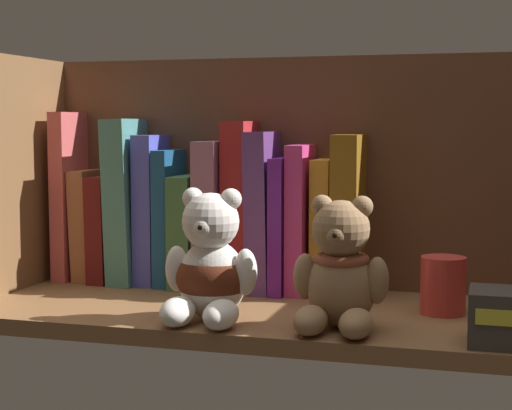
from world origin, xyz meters
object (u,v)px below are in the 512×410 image
object	(u,v)px
book_11	(305,218)
book_1	(92,224)
book_8	(243,204)
book_4	(155,209)
book_2	(111,228)
book_6	(194,229)
book_12	(325,225)
teddy_bear_smaller	(340,273)
book_10	(287,223)
book_0	(74,195)
book_7	(218,214)
book_9	(267,210)
book_5	(174,216)
book_3	(133,200)
book_13	(350,214)
teddy_bear_larger	(210,269)
pillar_candle	(443,285)

from	to	relation	value
book_11	book_1	bearing A→B (deg)	180.00
book_8	book_4	bearing A→B (deg)	180.00
book_2	book_6	bearing A→B (deg)	0.00
book_12	teddy_bear_smaller	bearing A→B (deg)	-74.26
book_8	book_12	world-z (taller)	book_8
book_6	book_10	size ratio (longest dim) A/B	0.85
book_8	book_2	bearing A→B (deg)	180.00
book_11	book_4	bearing A→B (deg)	180.00
book_0	book_7	bearing A→B (deg)	0.00
book_0	book_9	world-z (taller)	book_0
book_8	teddy_bear_smaller	xyz separation A→B (cm)	(17.54, -20.73, -5.19)
book_1	book_12	world-z (taller)	book_12
book_10	teddy_bear_smaller	size ratio (longest dim) A/B	1.22
book_2	teddy_bear_smaller	distance (cm)	43.05
book_0	book_11	xyz separation A→B (cm)	(34.85, 0.00, -2.23)
book_8	book_10	distance (cm)	6.79
book_4	book_5	size ratio (longest dim) A/B	1.11
book_3	book_13	distance (cm)	31.77
book_4	teddy_bear_larger	size ratio (longest dim) A/B	1.38
book_6	book_12	xyz separation A→B (cm)	(19.02, 0.00, 1.22)
book_0	book_13	xyz separation A→B (cm)	(41.08, 0.00, -1.54)
book_3	pillar_candle	world-z (taller)	book_3
book_2	book_9	size ratio (longest dim) A/B	0.70
book_5	book_11	world-z (taller)	book_11
book_4	book_5	world-z (taller)	book_4
book_7	book_9	bearing A→B (deg)	0.00
book_1	book_11	world-z (taller)	book_11
book_2	book_9	bearing A→B (deg)	0.00
book_0	book_12	distance (cm)	37.83
book_5	book_9	bearing A→B (deg)	0.00
book_5	book_11	xyz separation A→B (cm)	(19.18, 0.00, 0.42)
book_3	book_5	size ratio (longest dim) A/B	1.22
book_3	book_8	distance (cm)	16.67
book_0	teddy_bear_larger	world-z (taller)	book_0
book_6	teddy_bear_larger	xyz separation A→B (cm)	(9.72, -20.64, -1.74)
book_13	book_6	bearing A→B (deg)	180.00
book_3	book_9	size ratio (longest dim) A/B	1.08
book_12	book_13	bearing A→B (deg)	0.00
book_7	book_11	distance (cm)	12.55
book_2	book_8	xyz separation A→B (cm)	(20.16, 0.00, 3.93)
book_0	teddy_bear_larger	distance (cm)	35.64
book_3	pillar_candle	bearing A→B (deg)	-12.29
book_5	book_12	world-z (taller)	book_5
teddy_bear_smaller	book_8	bearing A→B (deg)	130.24
book_5	book_10	world-z (taller)	book_5
book_7	book_12	size ratio (longest dim) A/B	1.13
book_2	book_3	bearing A→B (deg)	0.00
book_9	book_12	world-z (taller)	book_9
book_1	book_0	bearing A→B (deg)	180.00
book_12	teddy_bear_larger	distance (cm)	22.82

